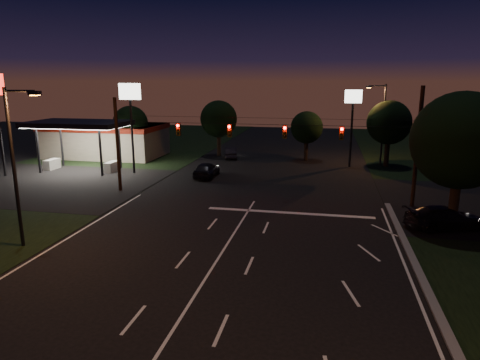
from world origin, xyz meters
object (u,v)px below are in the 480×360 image
(utility_pole_right, at_px, (412,206))
(car_oncoming_b, at_px, (231,153))
(tree_right_near, at_px, (461,141))
(car_oncoming_a, at_px, (207,170))
(car_cross, at_px, (445,218))

(utility_pole_right, distance_m, car_oncoming_b, 25.30)
(tree_right_near, distance_m, car_oncoming_a, 23.31)
(utility_pole_right, relative_size, car_cross, 1.77)
(tree_right_near, relative_size, car_oncoming_a, 1.96)
(car_cross, bearing_deg, tree_right_near, -101.20)
(car_oncoming_b, distance_m, car_cross, 29.61)
(tree_right_near, distance_m, car_cross, 4.96)
(utility_pole_right, bearing_deg, car_oncoming_a, 159.67)
(car_oncoming_a, bearing_deg, tree_right_near, 149.94)
(utility_pole_right, distance_m, tree_right_near, 7.61)
(utility_pole_right, height_order, car_oncoming_b, utility_pole_right)
(car_oncoming_b, height_order, car_cross, car_cross)
(car_oncoming_a, bearing_deg, car_oncoming_b, -89.52)
(tree_right_near, height_order, car_oncoming_b, tree_right_near)
(car_oncoming_a, bearing_deg, car_cross, 149.24)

